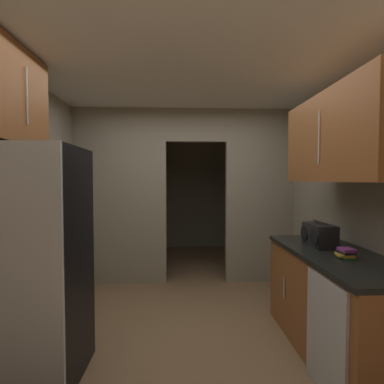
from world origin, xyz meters
TOP-DOWN VIEW (x-y plane):
  - ground at (0.00, 0.00)m, footprint 20.00×20.00m
  - kitchen_overhead_slab at (0.00, 0.51)m, footprint 3.63×7.43m
  - kitchen_partition at (-0.05, 1.72)m, footprint 3.23×0.12m
  - adjoining_room_shell at (0.00, 3.40)m, footprint 3.23×2.46m
  - refrigerator at (-1.21, -0.46)m, footprint 0.75×0.74m
  - lower_cabinet_run at (1.28, -0.25)m, footprint 0.68×1.68m
  - dishwasher at (0.95, -0.72)m, footprint 0.02×0.56m
  - upper_cabinet_counterside at (1.28, -0.25)m, footprint 0.36×1.51m
  - upper_cabinet_fridgeside at (-1.44, -0.36)m, footprint 0.36×0.83m
  - boombox at (1.24, 0.03)m, footprint 0.20×0.37m
  - book_stack at (1.26, -0.41)m, footprint 0.14×0.15m

SIDE VIEW (x-z plane):
  - ground at x=0.00m, z-range 0.00..0.00m
  - dishwasher at x=0.95m, z-range 0.00..0.83m
  - lower_cabinet_run at x=1.28m, z-range 0.00..0.90m
  - refrigerator at x=-1.21m, z-range 0.00..1.77m
  - book_stack at x=1.26m, z-range 0.89..0.97m
  - boombox at x=1.24m, z-range 0.88..1.12m
  - adjoining_room_shell at x=0.00m, z-range 0.00..2.57m
  - kitchen_partition at x=-0.05m, z-range 0.07..2.63m
  - upper_cabinet_counterside at x=1.28m, z-range 1.51..2.26m
  - upper_cabinet_fridgeside at x=-1.44m, z-range 1.80..2.55m
  - kitchen_overhead_slab at x=0.00m, z-range 2.57..2.63m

